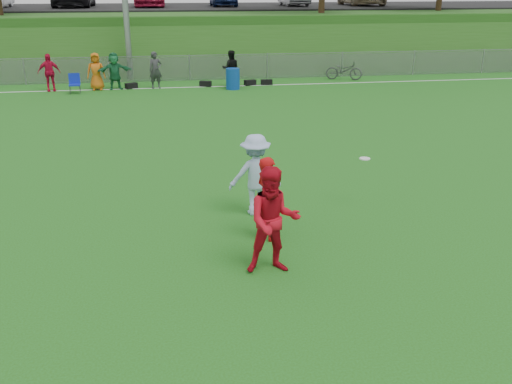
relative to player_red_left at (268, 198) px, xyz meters
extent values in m
plane|color=#225612|center=(-0.60, -0.73, -0.84)|extent=(120.00, 120.00, 0.00)
cube|color=white|center=(-0.60, 17.27, -0.83)|extent=(60.00, 0.10, 0.01)
cube|color=gray|center=(-0.60, 19.27, -0.24)|extent=(58.00, 0.02, 1.20)
cube|color=gray|center=(-0.60, 19.27, 0.41)|extent=(58.00, 0.04, 0.04)
cube|color=#245417|center=(-0.60, 30.27, 0.66)|extent=(120.00, 18.00, 3.00)
cube|color=black|center=(-0.60, 32.27, 2.21)|extent=(120.00, 12.00, 0.10)
imported|color=red|center=(-7.08, 17.27, 0.01)|extent=(1.06, 0.62, 1.69)
imported|color=#D06313|center=(-4.99, 17.27, 0.01)|extent=(0.85, 0.58, 1.69)
imported|color=#1C6A3D|center=(-4.15, 17.27, 0.01)|extent=(1.64, 0.81, 1.69)
imported|color=#303032|center=(-2.28, 17.27, 0.01)|extent=(0.70, 0.56, 1.69)
imported|color=black|center=(1.27, 17.27, 0.01)|extent=(0.89, 0.73, 1.69)
cube|color=black|center=(-3.45, 17.37, -0.71)|extent=(0.62, 0.53, 0.26)
cube|color=black|center=(0.05, 17.37, -0.71)|extent=(0.61, 0.43, 0.26)
cube|color=black|center=(2.22, 17.37, -0.71)|extent=(0.61, 0.42, 0.26)
cube|color=black|center=(3.03, 17.37, -0.71)|extent=(0.56, 0.30, 0.26)
imported|color=#B10C0E|center=(0.00, 0.00, 0.00)|extent=(0.61, 0.72, 1.67)
imported|color=red|center=(-0.14, -1.38, 0.12)|extent=(0.96, 0.76, 1.91)
imported|color=#A5BCE4|center=(-0.04, 1.30, 0.05)|extent=(1.18, 0.71, 1.78)
cylinder|color=white|center=(2.43, 1.41, 0.26)|extent=(0.24, 0.24, 0.02)
cylinder|color=#0D3D95|center=(1.27, 16.47, -0.36)|extent=(0.74, 0.74, 0.96)
cube|color=#1024B5|center=(-5.89, 16.47, -0.45)|extent=(0.52, 0.52, 0.05)
cube|color=#1024B5|center=(-5.91, 16.70, -0.20)|extent=(0.49, 0.08, 0.49)
imported|color=#303032|center=(7.21, 18.27, -0.36)|extent=(1.94, 1.26, 0.96)
camera|label=1|loc=(-1.83, -10.14, 3.97)|focal=40.00mm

